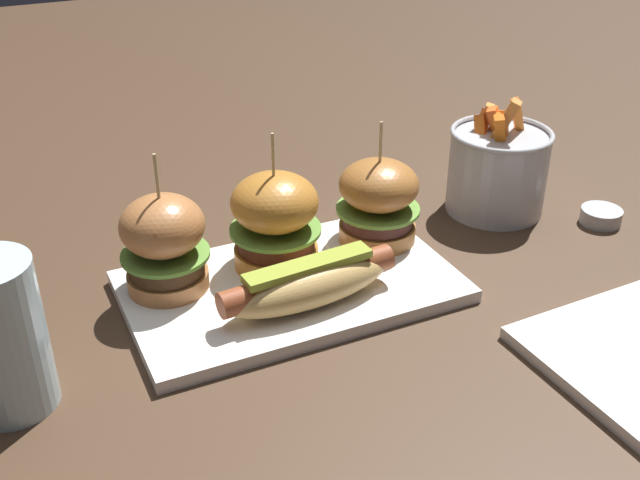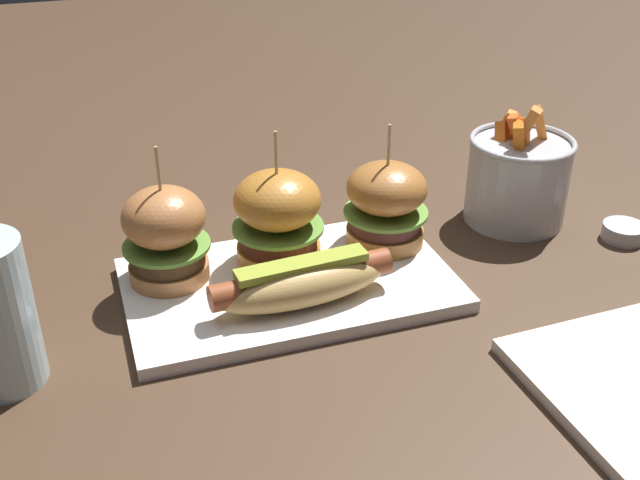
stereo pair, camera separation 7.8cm
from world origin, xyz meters
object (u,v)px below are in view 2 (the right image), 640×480
slider_center (280,217)px  slider_right (386,204)px  platter_main (289,285)px  sauce_ramekin (624,231)px  hot_dog (302,282)px  slider_left (165,234)px  fries_bucket (517,178)px

slider_center → slider_right: bearing=0.9°
platter_main → slider_right: 0.14m
platter_main → sauce_ramekin: bearing=-2.8°
hot_dog → sauce_ramekin: hot_dog is taller
slider_left → slider_right: size_ratio=1.04×
slider_right → hot_dog: bearing=-145.6°
slider_left → slider_right: slider_left is taller
hot_dog → sauce_ramekin: 0.40m
fries_bucket → slider_left: bearing=-176.8°
slider_right → platter_main: bearing=-162.1°
slider_center → slider_right: size_ratio=1.06×
platter_main → hot_dog: bearing=-90.3°
platter_main → sauce_ramekin: 0.40m
platter_main → slider_right: (0.12, 0.04, 0.05)m
slider_left → fries_bucket: slider_left is taller
slider_right → sauce_ramekin: (0.27, -0.06, -0.05)m
slider_left → slider_right: bearing=-0.9°
platter_main → slider_right: bearing=17.9°
slider_left → slider_right: 0.24m
hot_dog → slider_left: size_ratio=1.27×
fries_bucket → slider_right: bearing=-171.6°
slider_center → sauce_ramekin: size_ratio=3.04×
hot_dog → slider_left: (-0.12, 0.09, 0.03)m
platter_main → fries_bucket: 0.31m
hot_dog → slider_center: size_ratio=1.25×
platter_main → slider_left: bearing=159.6°
sauce_ramekin → slider_right: bearing=167.9°
slider_right → sauce_ramekin: bearing=-12.1°
slider_left → fries_bucket: bearing=3.2°
slider_center → fries_bucket: (0.30, 0.03, -0.01)m
hot_dog → sauce_ramekin: size_ratio=3.80×
hot_dog → slider_left: bearing=142.7°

